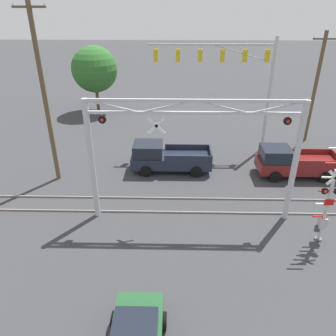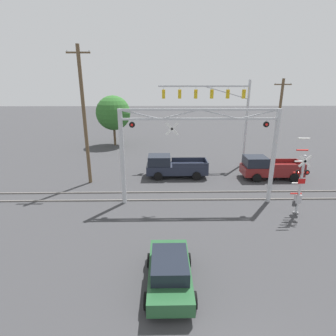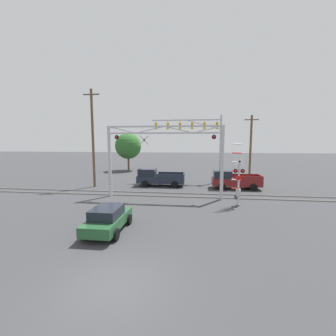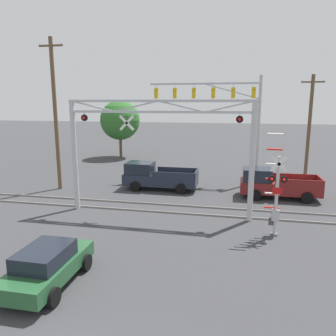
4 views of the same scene
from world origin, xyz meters
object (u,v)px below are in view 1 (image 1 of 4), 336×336
Objects in this scene: pickup_truck_lead at (166,157)px; pickup_truck_following at (292,162)px; background_tree_beyond_span at (95,69)px; crossing_gantry at (193,147)px; utility_pole_right at (315,87)px; utility_pole_left at (44,95)px; crossing_signal_mast at (326,207)px; traffic_signal_span at (238,73)px.

pickup_truck_following is (8.44, -0.56, -0.00)m from pickup_truck_lead.
pickup_truck_following is at bearing -40.80° from background_tree_beyond_span.
utility_pole_right is at bearing 48.08° from crossing_gantry.
utility_pole_left reaches higher than pickup_truck_following.
crossing_signal_mast is 25.76m from background_tree_beyond_span.
traffic_signal_span is (-2.70, 10.90, 4.06)m from crossing_signal_mast.
background_tree_beyond_span is at bearing 119.71° from pickup_truck_lead.
traffic_signal_span reaches higher than crossing_gantry.
utility_pole_right is 1.29× the size of background_tree_beyond_span.
crossing_gantry is at bearing -25.43° from utility_pole_left.
pickup_truck_lead is at bearing -153.38° from utility_pole_right.
crossing_signal_mast is 0.92× the size of pickup_truck_lead.
background_tree_beyond_span is (-19.22, 7.42, -0.09)m from utility_pole_right.
traffic_signal_span is at bearing 103.91° from crossing_signal_mast.
traffic_signal_span is at bearing -161.09° from utility_pole_right.
utility_pole_right is (3.21, 6.40, 3.50)m from pickup_truck_following.
crossing_signal_mast is 0.96× the size of pickup_truck_following.
utility_pole_left is (-7.15, -1.37, 4.64)m from pickup_truck_lead.
crossing_signal_mast is at bearing -76.09° from traffic_signal_span.
background_tree_beyond_span is at bearing 91.64° from utility_pole_left.
crossing_gantry is 6.88m from crossing_signal_mast.
crossing_signal_mast reaches higher than pickup_truck_following.
background_tree_beyond_span reaches higher than crossing_gantry.
crossing_gantry is 9.89m from traffic_signal_span.
crossing_gantry is 6.51m from pickup_truck_lead.
crossing_gantry is 1.94× the size of pickup_truck_lead.
crossing_gantry is 1.19× the size of traffic_signal_span.
background_tree_beyond_span reaches higher than pickup_truck_following.
crossing_gantry is 9.09m from pickup_truck_following.
crossing_gantry is at bearing -74.75° from pickup_truck_lead.
utility_pole_left reaches higher than crossing_signal_mast.
utility_pole_left is at bearing -157.93° from traffic_signal_span.
crossing_gantry is at bearing 163.45° from crossing_signal_mast.
pickup_truck_lead is 8.46m from pickup_truck_following.
pickup_truck_following is at bearing 35.28° from crossing_gantry.
crossing_signal_mast is 0.75× the size of background_tree_beyond_span.
utility_pole_right is at bearing 63.35° from pickup_truck_following.
pickup_truck_following is (6.95, 4.92, -3.20)m from crossing_gantry.
crossing_gantry is at bearing -144.72° from pickup_truck_following.
pickup_truck_lead is 0.82× the size of background_tree_beyond_span.
crossing_signal_mast is at bearing -21.84° from utility_pole_left.
utility_pole_right reaches higher than background_tree_beyond_span.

